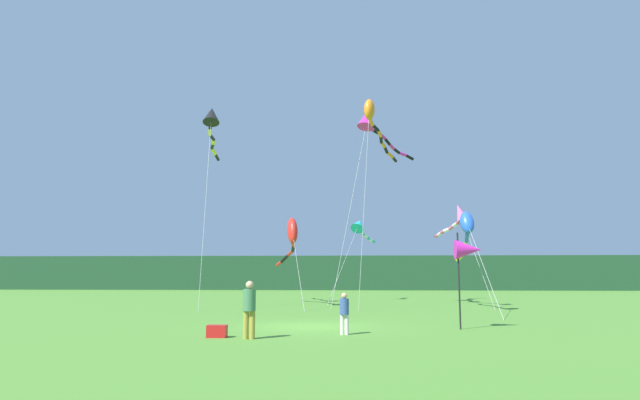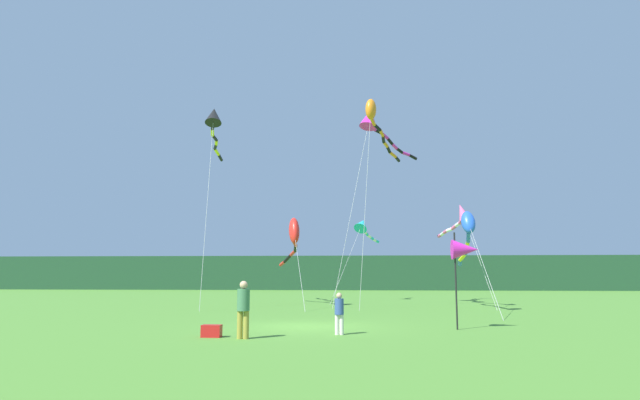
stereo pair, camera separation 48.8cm
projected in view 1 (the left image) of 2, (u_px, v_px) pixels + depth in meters
ground_plane at (310, 327)px, 19.61m from camera, size 120.00×120.00×0.00m
distant_treeline at (340, 273)px, 64.38m from camera, size 108.00×3.93×3.97m
person_adult at (249, 306)px, 15.98m from camera, size 0.37×0.37×1.69m
person_child at (344, 311)px, 17.07m from camera, size 0.29×0.29×1.30m
cooler_box at (217, 331)px, 16.29m from camera, size 0.58×0.34×0.37m
banner_flag_pole at (468, 250)px, 18.96m from camera, size 0.90×0.70×3.33m
kite_blue at (466, 232)px, 28.28m from camera, size 1.07×10.81×5.19m
kite_magenta at (370, 122)px, 34.12m from camera, size 5.54×7.44×12.34m
kite_orange at (373, 120)px, 32.42m from camera, size 2.84×8.39×12.10m
kite_cyan at (360, 226)px, 38.87m from camera, size 3.33×7.76×6.04m
kite_rainbow at (458, 216)px, 31.76m from camera, size 2.22×5.79×6.08m
kite_black at (212, 120)px, 33.15m from camera, size 1.71×9.21×12.08m
kite_red at (291, 236)px, 32.12m from camera, size 2.83×9.41×5.35m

